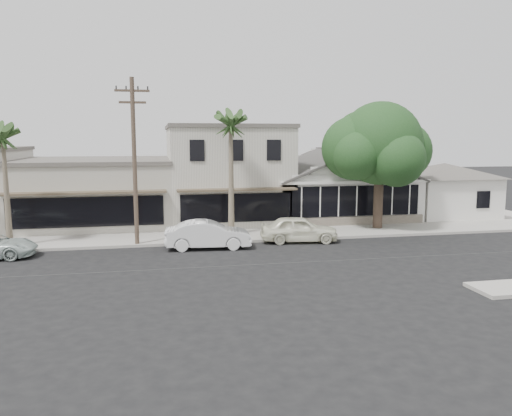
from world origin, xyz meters
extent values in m
plane|color=black|center=(0.00, 0.00, 0.00)|extent=(140.00, 140.00, 0.00)
cube|color=#9E9991|center=(-8.00, 6.75, 0.07)|extent=(90.00, 3.50, 0.15)
cube|color=white|center=(5.00, 12.50, 1.50)|extent=(10.00, 8.00, 3.00)
cube|color=black|center=(5.00, 8.44, 1.75)|extent=(8.80, 0.10, 2.00)
cube|color=#60564C|center=(5.00, 8.45, 0.35)|extent=(9.60, 0.18, 0.70)
cube|color=white|center=(13.20, 11.50, 1.50)|extent=(6.00, 6.00, 3.00)
cube|color=beige|center=(-3.00, 13.50, 3.25)|extent=(8.00, 10.00, 6.50)
cube|color=#B7B2A4|center=(-12.00, 13.50, 2.10)|extent=(10.00, 10.00, 4.20)
cylinder|color=brown|center=(-9.00, 5.20, 4.50)|extent=(0.24, 0.24, 9.00)
cube|color=brown|center=(-9.00, 5.20, 8.30)|extent=(1.80, 0.12, 0.12)
cube|color=brown|center=(-9.00, 5.20, 7.70)|extent=(1.40, 0.12, 0.12)
imported|color=white|center=(-0.04, 4.59, 0.74)|extent=(4.55, 2.31, 1.48)
imported|color=white|center=(-5.26, 3.92, 0.75)|extent=(4.65, 1.90, 1.50)
cylinder|color=#4F3E30|center=(5.95, 7.20, 1.60)|extent=(0.60, 0.60, 3.21)
sphere|color=#1C3E19|center=(5.95, 7.20, 5.52)|extent=(5.22, 5.22, 5.22)
sphere|color=#1C3E19|center=(7.76, 7.80, 5.02)|extent=(3.81, 3.81, 3.81)
sphere|color=#1C3E19|center=(4.35, 7.60, 5.22)|extent=(4.01, 4.01, 4.01)
sphere|color=#1C3E19|center=(6.35, 5.69, 4.61)|extent=(3.41, 3.41, 3.41)
sphere|color=#1C3E19|center=(5.35, 8.80, 5.82)|extent=(3.61, 3.61, 3.61)
sphere|color=#1C3E19|center=(7.15, 8.60, 6.22)|extent=(3.21, 3.21, 3.21)
sphere|color=#1C3E19|center=(4.14, 6.40, 4.81)|extent=(3.01, 3.01, 3.01)
cone|color=#726651|center=(-3.59, 6.67, 3.23)|extent=(0.39, 0.39, 6.45)
cone|color=#726651|center=(-15.59, 5.81, 2.86)|extent=(0.35, 0.35, 5.73)
camera|label=1|loc=(-7.89, -22.16, 5.84)|focal=35.00mm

